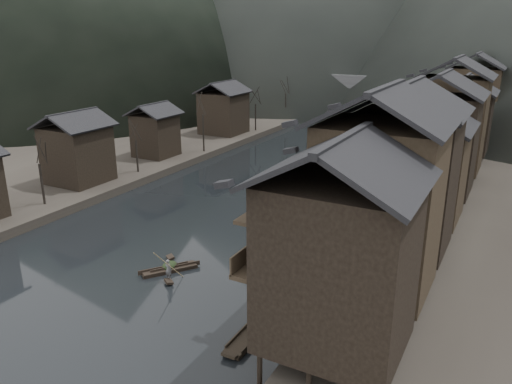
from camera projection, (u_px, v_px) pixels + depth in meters
The scene contains 12 objects.
water at pixel (167, 258), 41.48m from camera, with size 300.00×300.00×0.00m, color black.
left_bank at pixel (150, 129), 90.44m from camera, with size 40.00×200.00×1.20m, color #2D2823.
stilt_houses at pixel (435, 131), 46.77m from camera, with size 9.00×67.60×15.45m.
left_houses at pixel (136, 127), 65.71m from camera, with size 8.10×53.20×8.73m.
bare_trees at pixel (180, 119), 68.17m from camera, with size 3.87×74.27×7.73m.
moored_sampans at pixel (386, 195), 56.42m from camera, with size 3.11×68.00×0.47m.
midriver_boats at pixel (354, 144), 80.73m from camera, with size 8.95×23.95×0.44m.
stone_bridge at pixel (389, 95), 100.00m from camera, with size 40.00×6.00×9.00m.
hero_sampan at pixel (170, 269), 39.20m from camera, with size 3.43×4.30×0.43m.
cargo_heap at pixel (169, 261), 39.24m from camera, with size 1.04×1.36×0.62m, color black.
boatman at pixel (168, 266), 37.32m from camera, with size 0.59×0.39×1.62m, color #5C5C5E.
bamboo_pole at pixel (168, 237), 36.47m from camera, with size 0.06×0.06×4.19m, color #8C7A51.
Camera 1 is at (24.33, -29.61, 18.35)m, focal length 35.00 mm.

